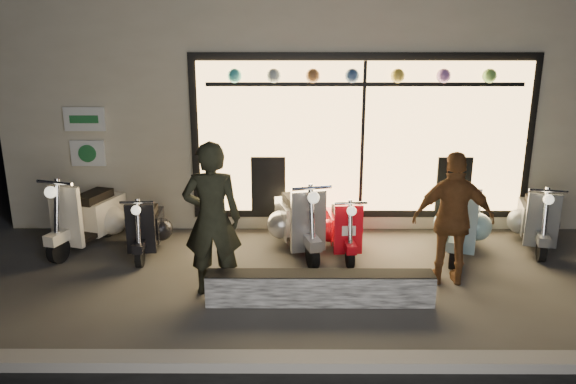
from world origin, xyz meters
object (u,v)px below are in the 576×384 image
scooter_red (342,227)px  man (212,219)px  graffiti_barrier (320,288)px  woman (453,219)px  scooter_silver (297,219)px

scooter_red → man: 2.33m
graffiti_barrier → man: bearing=166.8°
man → woman: 3.07m
graffiti_barrier → scooter_red: scooter_red is taller
man → woman: bearing=-176.4°
graffiti_barrier → scooter_red: 1.78m
scooter_red → woman: size_ratio=0.72×
scooter_silver → woman: size_ratio=0.89×
scooter_silver → man: bearing=-139.5°
scooter_red → woman: 1.80m
scooter_silver → woman: woman is taller
graffiti_barrier → scooter_silver: bearing=97.8°
man → scooter_red: bearing=-142.8°
scooter_red → woman: bearing=-45.5°
graffiti_barrier → woman: 1.95m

